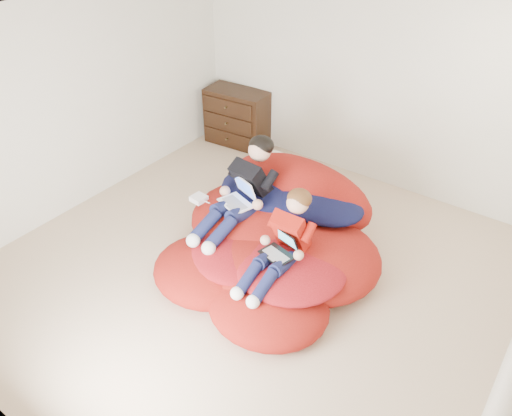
{
  "coord_description": "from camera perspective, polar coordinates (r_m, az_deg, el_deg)",
  "views": [
    {
      "loc": [
        2.4,
        -3.18,
        3.61
      ],
      "look_at": [
        -0.04,
        0.17,
        0.7
      ],
      "focal_mm": 35.0,
      "sensor_mm": 36.0,
      "label": 1
    }
  ],
  "objects": [
    {
      "name": "room_shell",
      "position": [
        5.23,
        -0.77,
        -5.33
      ],
      "size": [
        5.1,
        5.1,
        2.77
      ],
      "color": "#C2A98B",
      "rests_on": "ground"
    },
    {
      "name": "dresser",
      "position": [
        7.62,
        -2.15,
        10.32
      ],
      "size": [
        0.97,
        0.57,
        0.84
      ],
      "color": "black",
      "rests_on": "ground"
    },
    {
      "name": "beanbag_pile",
      "position": [
        5.41,
        2.29,
        -3.17
      ],
      "size": [
        2.33,
        2.43,
        0.89
      ],
      "color": "#A11912",
      "rests_on": "ground"
    },
    {
      "name": "cream_pillow",
      "position": [
        6.03,
        2.32,
        5.31
      ],
      "size": [
        0.41,
        0.26,
        0.26
      ],
      "primitive_type": "ellipsoid",
      "color": "beige",
      "rests_on": "beanbag_pile"
    },
    {
      "name": "older_boy",
      "position": [
        5.35,
        -1.4,
        2.51
      ],
      "size": [
        0.41,
        1.26,
        0.86
      ],
      "color": "black",
      "rests_on": "beanbag_pile"
    },
    {
      "name": "younger_boy",
      "position": [
        4.76,
        3.16,
        -3.46
      ],
      "size": [
        0.33,
        1.05,
        0.76
      ],
      "color": "red",
      "rests_on": "beanbag_pile"
    },
    {
      "name": "laptop_white",
      "position": [
        5.34,
        -1.91,
        1.4
      ],
      "size": [
        0.42,
        0.44,
        0.26
      ],
      "color": "white",
      "rests_on": "older_boy"
    },
    {
      "name": "laptop_black",
      "position": [
        4.78,
        2.82,
        -4.51
      ],
      "size": [
        0.35,
        0.37,
        0.22
      ],
      "color": "black",
      "rests_on": "younger_boy"
    },
    {
      "name": "power_adapter",
      "position": [
        5.75,
        -6.56,
        1.09
      ],
      "size": [
        0.18,
        0.18,
        0.06
      ],
      "primitive_type": "cube",
      "rotation": [
        0.0,
        0.0,
        -0.1
      ],
      "color": "white",
      "rests_on": "beanbag_pile"
    }
  ]
}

